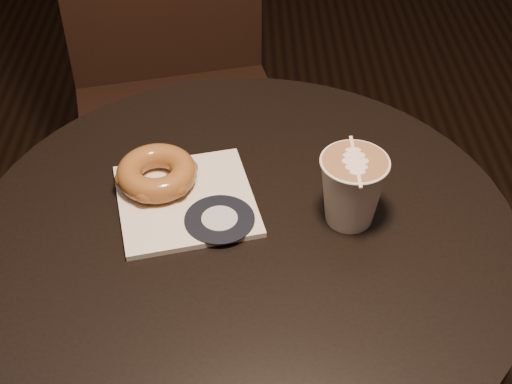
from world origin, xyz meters
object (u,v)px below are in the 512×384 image
at_px(cafe_table, 246,326).
at_px(doughnut, 157,173).
at_px(latte_cup, 352,190).
at_px(chair, 172,55).
at_px(pastry_bag, 186,200).

relative_size(cafe_table, doughnut, 7.00).
bearing_deg(doughnut, latte_cup, -14.72).
height_order(chair, pastry_bag, chair).
distance_m(chair, doughnut, 0.62).
bearing_deg(chair, pastry_bag, -96.08).
bearing_deg(chair, cafe_table, -90.21).
relative_size(cafe_table, chair, 0.70).
distance_m(cafe_table, latte_cup, 0.28).
distance_m(doughnut, latte_cup, 0.26).
distance_m(chair, latte_cup, 0.74).
relative_size(cafe_table, latte_cup, 7.87).
xyz_separation_m(pastry_bag, doughnut, (-0.04, 0.03, 0.02)).
distance_m(cafe_table, doughnut, 0.27).
bearing_deg(latte_cup, chair, 113.12).
height_order(chair, latte_cup, chair).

